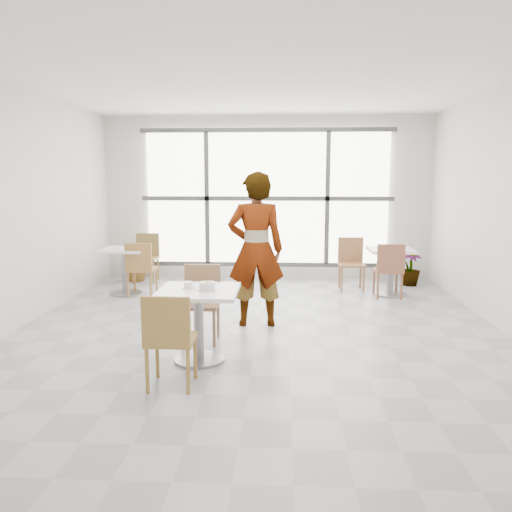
{
  "coord_description": "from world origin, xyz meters",
  "views": [
    {
      "loc": [
        0.3,
        -5.93,
        1.86
      ],
      "look_at": [
        0.0,
        -0.3,
        1.0
      ],
      "focal_mm": 35.77,
      "sensor_mm": 36.0,
      "label": 1
    }
  ],
  "objects_px": {
    "chair_near": "(169,335)",
    "bg_table_right": "(391,265)",
    "bg_chair_left_far": "(147,254)",
    "plant_left": "(137,262)",
    "bg_chair_left_near": "(141,266)",
    "chair_far": "(201,297)",
    "person": "(256,250)",
    "coffee_cup": "(188,285)",
    "main_table": "(199,311)",
    "bg_chair_right_far": "(351,260)",
    "plant_right": "(410,267)",
    "bg_table_left": "(125,265)",
    "oatmeal_bowl": "(207,286)",
    "bg_chair_right_near": "(389,267)"
  },
  "relations": [
    {
      "from": "coffee_cup",
      "to": "bg_chair_right_near",
      "type": "distance_m",
      "value": 3.87
    },
    {
      "from": "main_table",
      "to": "bg_chair_right_far",
      "type": "relative_size",
      "value": 0.92
    },
    {
      "from": "chair_near",
      "to": "bg_chair_left_near",
      "type": "relative_size",
      "value": 1.0
    },
    {
      "from": "person",
      "to": "bg_table_right",
      "type": "distance_m",
      "value": 2.8
    },
    {
      "from": "bg_table_left",
      "to": "plant_right",
      "type": "relative_size",
      "value": 1.16
    },
    {
      "from": "bg_chair_left_far",
      "to": "plant_left",
      "type": "xyz_separation_m",
      "value": [
        -0.18,
        -0.0,
        -0.14
      ]
    },
    {
      "from": "main_table",
      "to": "plant_right",
      "type": "height_order",
      "value": "main_table"
    },
    {
      "from": "chair_near",
      "to": "bg_table_right",
      "type": "height_order",
      "value": "chair_near"
    },
    {
      "from": "coffee_cup",
      "to": "person",
      "type": "relative_size",
      "value": 0.08
    },
    {
      "from": "main_table",
      "to": "person",
      "type": "xyz_separation_m",
      "value": [
        0.51,
        1.34,
        0.45
      ]
    },
    {
      "from": "bg_chair_left_near",
      "to": "bg_chair_left_far",
      "type": "xyz_separation_m",
      "value": [
        -0.24,
        1.26,
        0.0
      ]
    },
    {
      "from": "person",
      "to": "main_table",
      "type": "bearing_deg",
      "value": 63.18
    },
    {
      "from": "chair_far",
      "to": "oatmeal_bowl",
      "type": "bearing_deg",
      "value": -76.21
    },
    {
      "from": "main_table",
      "to": "chair_near",
      "type": "height_order",
      "value": "chair_near"
    },
    {
      "from": "chair_near",
      "to": "bg_table_right",
      "type": "xyz_separation_m",
      "value": [
        2.72,
        3.88,
        -0.01
      ]
    },
    {
      "from": "oatmeal_bowl",
      "to": "chair_near",
      "type": "bearing_deg",
      "value": -108.53
    },
    {
      "from": "chair_near",
      "to": "bg_chair_right_near",
      "type": "relative_size",
      "value": 1.0
    },
    {
      "from": "main_table",
      "to": "bg_chair_right_near",
      "type": "relative_size",
      "value": 0.92
    },
    {
      "from": "bg_chair_right_far",
      "to": "plant_left",
      "type": "height_order",
      "value": "bg_chair_right_far"
    },
    {
      "from": "bg_chair_left_far",
      "to": "plant_left",
      "type": "distance_m",
      "value": 0.23
    },
    {
      "from": "oatmeal_bowl",
      "to": "bg_table_left",
      "type": "xyz_separation_m",
      "value": [
        -1.79,
        3.01,
        -0.31
      ]
    },
    {
      "from": "chair_far",
      "to": "bg_chair_left_near",
      "type": "relative_size",
      "value": 1.0
    },
    {
      "from": "chair_far",
      "to": "plant_left",
      "type": "distance_m",
      "value": 3.77
    },
    {
      "from": "chair_near",
      "to": "bg_table_left",
      "type": "xyz_separation_m",
      "value": [
        -1.55,
        3.71,
        -0.01
      ]
    },
    {
      "from": "coffee_cup",
      "to": "plant_left",
      "type": "distance_m",
      "value": 4.37
    },
    {
      "from": "bg_table_left",
      "to": "plant_left",
      "type": "height_order",
      "value": "bg_table_left"
    },
    {
      "from": "person",
      "to": "bg_chair_right_far",
      "type": "relative_size",
      "value": 2.24
    },
    {
      "from": "oatmeal_bowl",
      "to": "bg_table_right",
      "type": "xyz_separation_m",
      "value": [
        2.49,
        3.18,
        -0.31
      ]
    },
    {
      "from": "bg_chair_left_far",
      "to": "bg_chair_right_far",
      "type": "bearing_deg",
      "value": -7.57
    },
    {
      "from": "bg_chair_left_far",
      "to": "bg_table_left",
      "type": "bearing_deg",
      "value": -93.32
    },
    {
      "from": "person",
      "to": "bg_chair_left_far",
      "type": "bearing_deg",
      "value": -57.83
    },
    {
      "from": "main_table",
      "to": "person",
      "type": "distance_m",
      "value": 1.51
    },
    {
      "from": "main_table",
      "to": "bg_table_left",
      "type": "relative_size",
      "value": 1.07
    },
    {
      "from": "coffee_cup",
      "to": "bg_chair_left_far",
      "type": "xyz_separation_m",
      "value": [
        -1.52,
        4.01,
        -0.28
      ]
    },
    {
      "from": "bg_chair_right_far",
      "to": "plant_left",
      "type": "relative_size",
      "value": 1.21
    },
    {
      "from": "bg_table_right",
      "to": "bg_chair_right_near",
      "type": "xyz_separation_m",
      "value": [
        -0.08,
        -0.26,
        0.01
      ]
    },
    {
      "from": "coffee_cup",
      "to": "bg_table_left",
      "type": "bearing_deg",
      "value": 118.41
    },
    {
      "from": "bg_table_right",
      "to": "bg_chair_left_far",
      "type": "height_order",
      "value": "bg_chair_left_far"
    },
    {
      "from": "main_table",
      "to": "chair_far",
      "type": "xyz_separation_m",
      "value": [
        -0.09,
        0.72,
        -0.02
      ]
    },
    {
      "from": "bg_chair_left_far",
      "to": "bg_chair_right_far",
      "type": "relative_size",
      "value": 1.0
    },
    {
      "from": "bg_table_right",
      "to": "bg_chair_left_near",
      "type": "bearing_deg",
      "value": -174.96
    },
    {
      "from": "chair_near",
      "to": "bg_table_left",
      "type": "distance_m",
      "value": 4.02
    },
    {
      "from": "bg_chair_right_far",
      "to": "plant_right",
      "type": "bearing_deg",
      "value": 18.3
    },
    {
      "from": "coffee_cup",
      "to": "bg_chair_right_far",
      "type": "height_order",
      "value": "bg_chair_right_far"
    },
    {
      "from": "bg_chair_left_far",
      "to": "bg_chair_right_near",
      "type": "height_order",
      "value": "same"
    },
    {
      "from": "oatmeal_bowl",
      "to": "bg_table_left",
      "type": "bearing_deg",
      "value": 120.74
    },
    {
      "from": "main_table",
      "to": "bg_table_right",
      "type": "relative_size",
      "value": 1.07
    },
    {
      "from": "oatmeal_bowl",
      "to": "bg_chair_left_far",
      "type": "height_order",
      "value": "bg_chair_left_far"
    },
    {
      "from": "coffee_cup",
      "to": "bg_chair_right_far",
      "type": "relative_size",
      "value": 0.18
    },
    {
      "from": "main_table",
      "to": "coffee_cup",
      "type": "distance_m",
      "value": 0.29
    }
  ]
}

